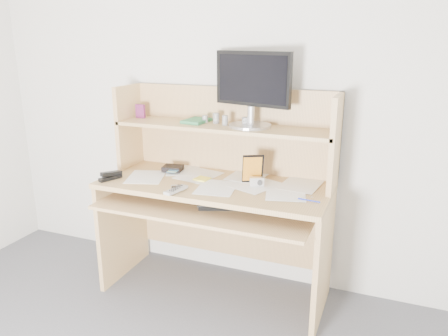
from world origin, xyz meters
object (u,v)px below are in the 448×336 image
at_px(game_case, 253,169).
at_px(monitor, 252,87).
at_px(tv_remote, 176,190).
at_px(keyboard, 233,204).
at_px(desk, 219,188).

height_order(game_case, monitor, monitor).
relative_size(tv_remote, monitor, 0.33).
bearing_deg(tv_remote, keyboard, 40.07).
distance_m(desk, game_case, 0.27).
bearing_deg(tv_remote, game_case, 53.46).
xyz_separation_m(tv_remote, monitor, (0.31, 0.42, 0.55)).
xyz_separation_m(keyboard, tv_remote, (-0.29, -0.15, 0.10)).
bearing_deg(keyboard, game_case, 45.03).
xyz_separation_m(keyboard, monitor, (0.02, 0.27, 0.65)).
bearing_deg(desk, keyboard, -47.34).
xyz_separation_m(desk, tv_remote, (-0.14, -0.32, 0.07)).
bearing_deg(desk, tv_remote, -113.75).
bearing_deg(tv_remote, desk, 79.06).
xyz_separation_m(desk, keyboard, (0.15, -0.17, -0.03)).
distance_m(keyboard, game_case, 0.25).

